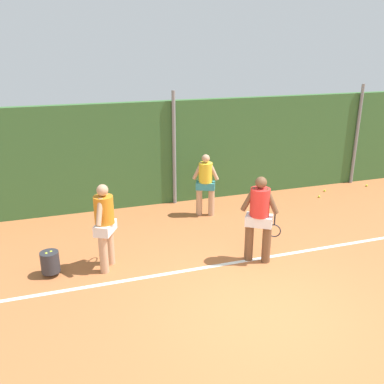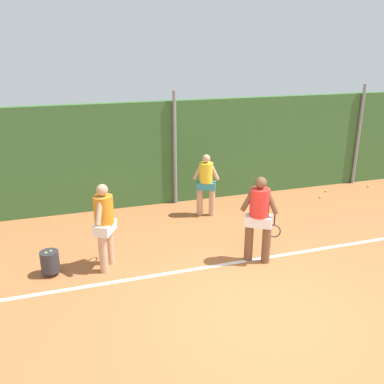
{
  "view_description": "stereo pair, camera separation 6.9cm",
  "coord_description": "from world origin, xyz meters",
  "px_view_note": "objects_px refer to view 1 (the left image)",
  "views": [
    {
      "loc": [
        -3.05,
        -5.42,
        4.32
      ],
      "look_at": [
        -0.36,
        2.79,
        1.27
      ],
      "focal_mm": 39.63,
      "sensor_mm": 36.0,
      "label": 1
    },
    {
      "loc": [
        -2.98,
        -5.44,
        4.32
      ],
      "look_at": [
        -0.36,
        2.79,
        1.27
      ],
      "focal_mm": 39.63,
      "sensor_mm": 36.0,
      "label": 2
    }
  ],
  "objects_px": {
    "player_midcourt": "(105,222)",
    "tennis_ball_6": "(319,197)",
    "ball_hopper": "(50,262)",
    "tennis_ball_5": "(325,191)",
    "player_foreground_near": "(259,215)",
    "tennis_ball_2": "(367,185)",
    "player_backcourt_far": "(205,182)"
  },
  "relations": [
    {
      "from": "player_backcourt_far",
      "to": "player_midcourt",
      "type": "bearing_deg",
      "value": -119.67
    },
    {
      "from": "player_foreground_near",
      "to": "tennis_ball_6",
      "type": "bearing_deg",
      "value": 72.77
    },
    {
      "from": "tennis_ball_2",
      "to": "tennis_ball_6",
      "type": "bearing_deg",
      "value": -168.52
    },
    {
      "from": "player_foreground_near",
      "to": "ball_hopper",
      "type": "xyz_separation_m",
      "value": [
        -4.11,
        0.72,
        -0.74
      ]
    },
    {
      "from": "player_midcourt",
      "to": "tennis_ball_5",
      "type": "relative_size",
      "value": 26.96
    },
    {
      "from": "player_foreground_near",
      "to": "ball_hopper",
      "type": "distance_m",
      "value": 4.23
    },
    {
      "from": "tennis_ball_2",
      "to": "tennis_ball_5",
      "type": "relative_size",
      "value": 1.0
    },
    {
      "from": "ball_hopper",
      "to": "tennis_ball_6",
      "type": "distance_m",
      "value": 7.88
    },
    {
      "from": "player_midcourt",
      "to": "tennis_ball_6",
      "type": "distance_m",
      "value": 6.91
    },
    {
      "from": "ball_hopper",
      "to": "tennis_ball_5",
      "type": "distance_m",
      "value": 8.45
    },
    {
      "from": "ball_hopper",
      "to": "tennis_ball_2",
      "type": "xyz_separation_m",
      "value": [
        9.6,
        2.59,
        -0.26
      ]
    },
    {
      "from": "player_foreground_near",
      "to": "tennis_ball_5",
      "type": "distance_m",
      "value": 5.23
    },
    {
      "from": "player_midcourt",
      "to": "tennis_ball_6",
      "type": "bearing_deg",
      "value": -42.93
    },
    {
      "from": "player_backcourt_far",
      "to": "player_foreground_near",
      "type": "bearing_deg",
      "value": -61.33
    },
    {
      "from": "player_foreground_near",
      "to": "player_backcourt_far",
      "type": "height_order",
      "value": "player_foreground_near"
    },
    {
      "from": "tennis_ball_2",
      "to": "tennis_ball_6",
      "type": "relative_size",
      "value": 1.0
    },
    {
      "from": "tennis_ball_6",
      "to": "tennis_ball_5",
      "type": "bearing_deg",
      "value": 40.73
    },
    {
      "from": "player_foreground_near",
      "to": "player_midcourt",
      "type": "relative_size",
      "value": 1.03
    },
    {
      "from": "player_foreground_near",
      "to": "player_backcourt_far",
      "type": "distance_m",
      "value": 2.7
    },
    {
      "from": "player_backcourt_far",
      "to": "tennis_ball_6",
      "type": "xyz_separation_m",
      "value": [
        3.65,
        0.2,
        -0.89
      ]
    },
    {
      "from": "ball_hopper",
      "to": "tennis_ball_5",
      "type": "bearing_deg",
      "value": 17.8
    },
    {
      "from": "player_midcourt",
      "to": "tennis_ball_6",
      "type": "xyz_separation_m",
      "value": [
        6.47,
        2.22,
        -0.96
      ]
    },
    {
      "from": "player_backcourt_far",
      "to": "tennis_ball_2",
      "type": "bearing_deg",
      "value": 30.89
    },
    {
      "from": "player_foreground_near",
      "to": "tennis_ball_5",
      "type": "bearing_deg",
      "value": 72.87
    },
    {
      "from": "tennis_ball_2",
      "to": "tennis_ball_6",
      "type": "distance_m",
      "value": 2.07
    },
    {
      "from": "player_midcourt",
      "to": "ball_hopper",
      "type": "xyz_separation_m",
      "value": [
        -1.1,
        0.04,
        -0.71
      ]
    },
    {
      "from": "ball_hopper",
      "to": "tennis_ball_6",
      "type": "xyz_separation_m",
      "value": [
        7.57,
        2.18,
        -0.26
      ]
    },
    {
      "from": "tennis_ball_2",
      "to": "tennis_ball_6",
      "type": "height_order",
      "value": "same"
    },
    {
      "from": "tennis_ball_5",
      "to": "tennis_ball_6",
      "type": "distance_m",
      "value": 0.62
    },
    {
      "from": "player_foreground_near",
      "to": "player_midcourt",
      "type": "xyz_separation_m",
      "value": [
        -3.01,
        0.68,
        -0.03
      ]
    },
    {
      "from": "player_midcourt",
      "to": "tennis_ball_5",
      "type": "height_order",
      "value": "player_midcourt"
    },
    {
      "from": "player_midcourt",
      "to": "tennis_ball_2",
      "type": "height_order",
      "value": "player_midcourt"
    }
  ]
}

